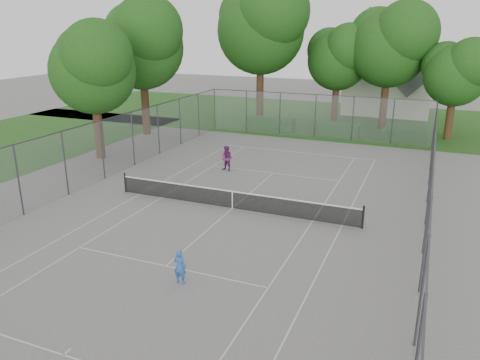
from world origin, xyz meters
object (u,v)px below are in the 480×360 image
at_px(house, 390,72).
at_px(girl_player, 180,266).
at_px(tennis_net, 232,199).
at_px(woman_player, 227,158).

height_order(house, girl_player, house).
bearing_deg(girl_player, tennis_net, -83.55).
height_order(house, woman_player, house).
bearing_deg(tennis_net, woman_player, 116.32).
height_order(tennis_net, girl_player, girl_player).
height_order(tennis_net, house, house).
relative_size(house, girl_player, 8.07).
relative_size(house, woman_player, 6.53).
xyz_separation_m(house, girl_player, (-3.12, -38.28, -3.55)).
xyz_separation_m(tennis_net, woman_player, (-2.87, 5.81, 0.29)).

